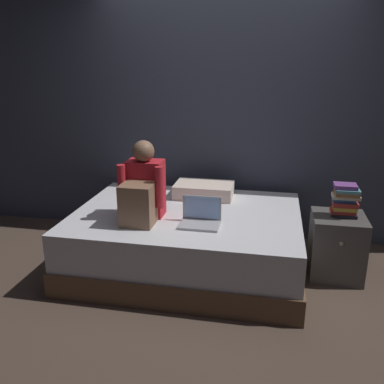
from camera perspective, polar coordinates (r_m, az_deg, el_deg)
The scene contains 8 objects.
ground_plane at distance 3.58m, azimuth 1.56°, elevation -12.70°, with size 8.00×8.00×0.00m, color #47382D.
wall_back at distance 4.30m, azimuth 4.47°, elevation 11.48°, with size 5.60×0.10×2.70m, color #383D4C.
bed at distance 3.76m, azimuth -0.66°, elevation -6.61°, with size 2.00×1.50×0.54m.
nightstand at distance 3.83m, azimuth 19.26°, elevation -7.04°, with size 0.44×0.46×0.55m.
person_sitting at distance 3.44m, azimuth -6.82°, elevation 0.26°, with size 0.39×0.44×0.65m.
laptop at distance 3.36m, azimuth 1.17°, elevation -3.59°, with size 0.32×0.23×0.22m.
pillow at distance 4.04m, azimuth 1.66°, elevation 0.27°, with size 0.56×0.36×0.13m, color beige.
book_stack at distance 3.69m, azimuth 20.35°, elevation -1.04°, with size 0.22×0.16×0.28m.
Camera 1 is at (0.51, -3.05, 1.82)m, focal length 38.73 mm.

